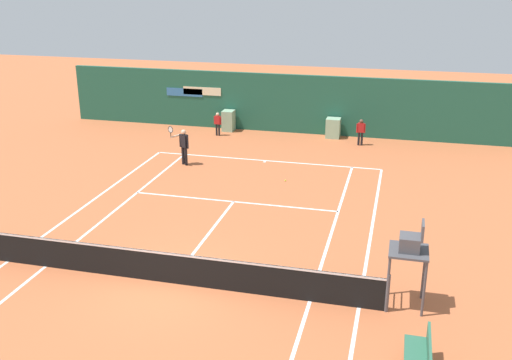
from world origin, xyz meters
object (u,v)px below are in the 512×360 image
Objects in this scene: player_bench at (421,354)px; tennis_ball_mid_court at (285,180)px; ball_kid_right_post at (218,122)px; ball_kid_centre_post at (361,130)px; umpire_chair at (410,250)px; player_on_baseline at (183,144)px.

player_bench is 12.72m from tennis_ball_mid_court.
ball_kid_centre_post is at bearing -176.34° from ball_kid_right_post.
umpire_chair is 10.17m from tennis_ball_mid_court.
ball_kid_right_post is at bearing -5.80° from ball_kid_centre_post.
ball_kid_centre_post is 19.75× the size of tennis_ball_mid_court.
tennis_ball_mid_court is (-2.58, -6.18, -0.74)m from ball_kid_centre_post.
ball_kid_centre_post is (-2.42, 14.90, -0.85)m from umpire_chair.
player_bench is at bearing 154.23° from player_on_baseline.
player_on_baseline reaches higher than ball_kid_right_post.
ball_kid_centre_post is 7.52m from ball_kid_right_post.
tennis_ball_mid_court is (-4.99, 8.71, -1.59)m from umpire_chair.
ball_kid_centre_post is at bearing -120.54° from player_on_baseline.
player_bench is 20.49m from ball_kid_right_post.
player_bench is 1.10× the size of ball_kid_centre_post.
tennis_ball_mid_court is at bearing -167.11° from player_on_baseline.
ball_kid_centre_post is at bearing 67.36° from tennis_ball_mid_court.
ball_kid_right_post reaches higher than tennis_ball_mid_court.
umpire_chair is at bearing 7.08° from player_bench.
umpire_chair is 13.93m from player_on_baseline.
ball_kid_right_post is 18.41× the size of tennis_ball_mid_court.
umpire_chair reaches higher than player_bench.
ball_kid_centre_post reaches higher than player_bench.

